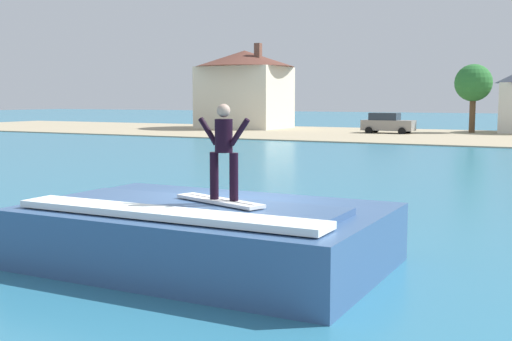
% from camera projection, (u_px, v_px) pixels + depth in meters
% --- Properties ---
extents(ground_plane, '(260.00, 260.00, 0.00)m').
position_uv_depth(ground_plane, '(233.00, 254.00, 13.18)').
color(ground_plane, teal).
extents(wave_crest, '(6.57, 4.25, 1.26)m').
position_uv_depth(wave_crest, '(206.00, 234.00, 12.27)').
color(wave_crest, '#375785').
rests_on(wave_crest, ground_plane).
extents(surfboard, '(2.05, 1.04, 0.06)m').
position_uv_depth(surfboard, '(219.00, 201.00, 11.79)').
color(surfboard, white).
rests_on(surfboard, wave_crest).
extents(surfer, '(1.04, 0.32, 1.72)m').
position_uv_depth(surfer, '(224.00, 147.00, 11.59)').
color(surfer, black).
rests_on(surfer, surfboard).
extents(shoreline_bank, '(120.00, 21.29, 0.09)m').
position_uv_depth(shoreline_bank, '(498.00, 138.00, 51.00)').
color(shoreline_bank, tan).
rests_on(shoreline_bank, ground_plane).
extents(car_near_shore, '(4.48, 2.13, 1.86)m').
position_uv_depth(car_near_shore, '(387.00, 123.00, 56.74)').
color(car_near_shore, gray).
rests_on(car_near_shore, ground_plane).
extents(house_with_chimney, '(10.12, 10.12, 8.48)m').
position_uv_depth(house_with_chimney, '(245.00, 85.00, 65.84)').
color(house_with_chimney, beige).
rests_on(house_with_chimney, ground_plane).
extents(tree_tall_bare, '(3.27, 3.27, 6.11)m').
position_uv_depth(tree_tall_bare, '(473.00, 84.00, 57.06)').
color(tree_tall_bare, brown).
rests_on(tree_tall_bare, ground_plane).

